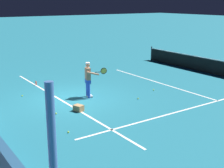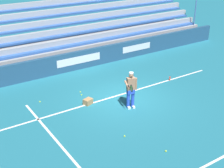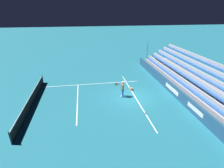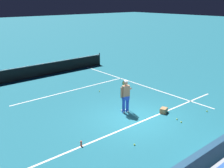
{
  "view_description": "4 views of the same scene",
  "coord_description": "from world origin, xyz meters",
  "views": [
    {
      "loc": [
        12.75,
        -6.39,
        4.51
      ],
      "look_at": [
        1.26,
        1.46,
        0.8
      ],
      "focal_mm": 50.0,
      "sensor_mm": 36.0,
      "label": 1
    },
    {
      "loc": [
        7.76,
        10.78,
        6.87
      ],
      "look_at": [
        0.76,
        0.12,
        1.05
      ],
      "focal_mm": 50.0,
      "sensor_mm": 36.0,
      "label": 2
    },
    {
      "loc": [
        -15.81,
        4.56,
        8.57
      ],
      "look_at": [
        0.33,
        1.91,
        1.48
      ],
      "focal_mm": 28.0,
      "sensor_mm": 36.0,
      "label": 3
    },
    {
      "loc": [
        -8.39,
        -8.25,
        5.58
      ],
      "look_at": [
        -0.18,
        1.42,
        1.46
      ],
      "focal_mm": 42.0,
      "sensor_mm": 36.0,
      "label": 4
    }
  ],
  "objects": [
    {
      "name": "ball_box_cardboard",
      "position": [
        1.66,
        -0.53,
        0.13
      ],
      "size": [
        0.47,
        0.41,
        0.26
      ],
      "primitive_type": "cube",
      "rotation": [
        0.0,
        0.0,
        0.32
      ],
      "color": "#A87F51",
      "rests_on": "ground"
    },
    {
      "name": "tennis_ball_far_left",
      "position": [
        1.49,
        -1.49,
        0.03
      ],
      "size": [
        0.07,
        0.07,
        0.07
      ],
      "primitive_type": "sphere",
      "color": "#CCE533",
      "rests_on": "ground"
    },
    {
      "name": "tennis_ball_far_right",
      "position": [
        -1.74,
        -1.81,
        0.03
      ],
      "size": [
        0.07,
        0.07,
        0.07
      ],
      "primitive_type": "sphere",
      "color": "#CCE533",
      "rests_on": "ground"
    },
    {
      "name": "court_service_line_white",
      "position": [
        0.0,
        5.5,
        0.0
      ],
      "size": [
        8.22,
        0.1,
        0.01
      ],
      "primitive_type": "cube",
      "color": "white",
      "rests_on": "ground"
    },
    {
      "name": "court_baseline_white",
      "position": [
        0.0,
        -0.5,
        0.0
      ],
      "size": [
        12.0,
        0.1,
        0.01
      ],
      "primitive_type": "cube",
      "color": "white",
      "rests_on": "ground"
    },
    {
      "name": "tennis_ball_toward_net",
      "position": [
        1.39,
        -1.81,
        0.03
      ],
      "size": [
        0.07,
        0.07,
        0.07
      ],
      "primitive_type": "sphere",
      "color": "#CCE533",
      "rests_on": "ground"
    },
    {
      "name": "court_sideline_white",
      "position": [
        4.11,
        4.0,
        0.0
      ],
      "size": [
        0.1,
        12.0,
        0.01
      ],
      "primitive_type": "cube",
      "color": "white",
      "rests_on": "ground"
    },
    {
      "name": "tennis_ball_by_box",
      "position": [
        3.47,
        -1.92,
        0.03
      ],
      "size": [
        0.07,
        0.07,
        0.07
      ],
      "primitive_type": "sphere",
      "color": "#CCE533",
      "rests_on": "ground"
    },
    {
      "name": "tennis_player",
      "position": [
        0.21,
        0.81,
        0.89
      ],
      "size": [
        0.77,
        0.95,
        1.71
      ],
      "color": "blue",
      "rests_on": "ground"
    },
    {
      "name": "tennis_net",
      "position": [
        0.0,
        9.82,
        0.49
      ],
      "size": [
        11.09,
        0.09,
        1.07
      ],
      "color": "#33383D",
      "rests_on": "ground"
    },
    {
      "name": "back_wall_sponsor_board",
      "position": [
        -0.01,
        -4.69,
        0.55
      ],
      "size": [
        22.43,
        0.25,
        1.1
      ],
      "color": "navy",
      "rests_on": "ground"
    },
    {
      "name": "tennis_ball_midcourt",
      "position": [
        1.11,
        4.18,
        0.03
      ],
      "size": [
        0.07,
        0.07,
        0.07
      ],
      "primitive_type": "sphere",
      "color": "#CCE533",
      "rests_on": "ground"
    },
    {
      "name": "tennis_ball_near_player",
      "position": [
        1.8,
        2.59,
        0.03
      ],
      "size": [
        0.07,
        0.07,
        0.07
      ],
      "primitive_type": "sphere",
      "color": "#CCE533",
      "rests_on": "ground"
    },
    {
      "name": "ground_plane",
      "position": [
        0.0,
        0.0,
        0.0
      ],
      "size": [
        160.0,
        160.0,
        0.0
      ],
      "primitive_type": "plane",
      "color": "#1E6B7F"
    },
    {
      "name": "bleacher_stand",
      "position": [
        0.0,
        -7.32,
        0.79
      ],
      "size": [
        21.3,
        4.0,
        3.85
      ],
      "color": "#9EA3A8",
      "rests_on": "ground"
    },
    {
      "name": "water_bottle",
      "position": [
        -3.39,
        -0.46,
        0.11
      ],
      "size": [
        0.07,
        0.07,
        0.22
      ],
      "primitive_type": "cylinder",
      "color": "#EA4C33",
      "rests_on": "ground"
    }
  ]
}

